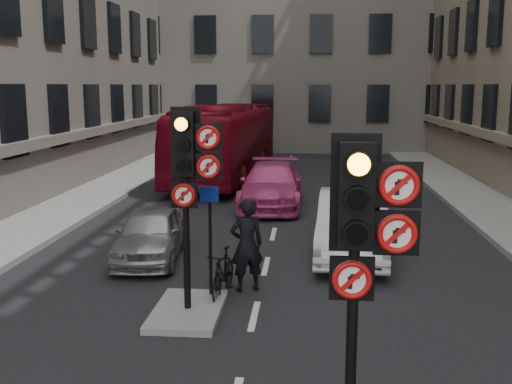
% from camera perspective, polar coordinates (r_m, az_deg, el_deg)
% --- Properties ---
extents(pavement_left, '(3.00, 50.00, 0.16)m').
position_cam_1_polar(pavement_left, '(19.31, -20.02, -2.38)').
color(pavement_left, gray).
rests_on(pavement_left, ground).
extents(centre_island, '(1.20, 2.00, 0.12)m').
position_cam_1_polar(centre_island, '(11.04, -6.50, -11.17)').
color(centre_island, gray).
rests_on(centre_island, ground).
extents(signal_near, '(0.91, 0.40, 3.58)m').
position_cam_1_polar(signal_near, '(6.27, 10.19, -3.64)').
color(signal_near, black).
rests_on(signal_near, ground).
extents(signal_far, '(0.91, 0.40, 3.58)m').
position_cam_1_polar(signal_far, '(10.36, -6.33, 2.54)').
color(signal_far, black).
rests_on(signal_far, centre_island).
extents(car_silver, '(1.73, 3.71, 1.23)m').
position_cam_1_polar(car_silver, '(14.37, -9.97, -3.90)').
color(car_silver, '#93969A').
rests_on(car_silver, ground).
extents(car_white, '(1.92, 4.70, 1.52)m').
position_cam_1_polar(car_white, '(14.61, 9.14, -3.05)').
color(car_white, silver).
rests_on(car_white, ground).
extents(car_pink, '(2.05, 5.00, 1.45)m').
position_cam_1_polar(car_pink, '(20.26, 1.51, 0.66)').
color(car_pink, '#CA3B7E').
rests_on(car_pink, ground).
extents(bus_red, '(3.52, 11.80, 3.24)m').
position_cam_1_polar(bus_red, '(26.43, -2.89, 4.83)').
color(bus_red, maroon).
rests_on(bus_red, ground).
extents(motorcycle, '(0.62, 1.59, 0.93)m').
position_cam_1_polar(motorcycle, '(11.75, -3.16, -7.68)').
color(motorcycle, black).
rests_on(motorcycle, ground).
extents(motorcyclist, '(0.81, 0.69, 1.89)m').
position_cam_1_polar(motorcyclist, '(11.89, -0.88, -5.05)').
color(motorcyclist, black).
rests_on(motorcyclist, ground).
extents(info_sign, '(0.36, 0.13, 2.09)m').
position_cam_1_polar(info_sign, '(11.26, -4.41, -3.18)').
color(info_sign, black).
rests_on(info_sign, centre_island).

